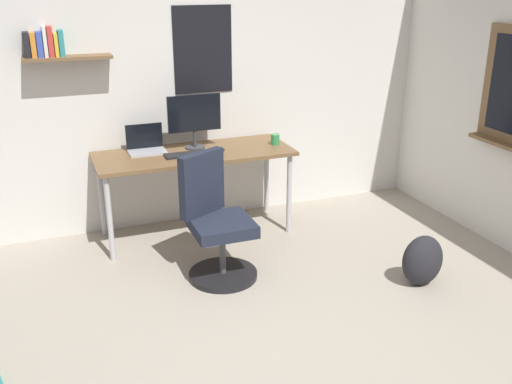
% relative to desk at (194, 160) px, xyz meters
% --- Properties ---
extents(ground_plane, '(5.20, 5.20, 0.00)m').
position_rel_desk_xyz_m(ground_plane, '(-0.08, -2.05, -0.68)').
color(ground_plane, '#9E9384').
rests_on(ground_plane, ground).
extents(wall_back, '(5.00, 0.30, 2.60)m').
position_rel_desk_xyz_m(wall_back, '(-0.09, 0.40, 0.62)').
color(wall_back, silver).
rests_on(wall_back, ground).
extents(desk, '(1.66, 0.65, 0.75)m').
position_rel_desk_xyz_m(desk, '(0.00, 0.00, 0.00)').
color(desk, brown).
rests_on(desk, ground).
extents(office_chair, '(0.55, 0.56, 0.95)m').
position_rel_desk_xyz_m(office_chair, '(-0.06, -0.79, -0.27)').
color(office_chair, black).
rests_on(office_chair, ground).
extents(laptop, '(0.31, 0.21, 0.23)m').
position_rel_desk_xyz_m(laptop, '(-0.37, 0.15, 0.12)').
color(laptop, '#ADAFB5').
rests_on(laptop, desk).
extents(monitor_primary, '(0.46, 0.17, 0.46)m').
position_rel_desk_xyz_m(monitor_primary, '(0.04, 0.10, 0.34)').
color(monitor_primary, '#38383D').
rests_on(monitor_primary, desk).
extents(keyboard, '(0.37, 0.13, 0.02)m').
position_rel_desk_xyz_m(keyboard, '(-0.08, -0.08, 0.08)').
color(keyboard, black).
rests_on(keyboard, desk).
extents(computer_mouse, '(0.10, 0.06, 0.03)m').
position_rel_desk_xyz_m(computer_mouse, '(0.20, -0.08, 0.09)').
color(computer_mouse, '#262628').
rests_on(computer_mouse, desk).
extents(coffee_mug, '(0.08, 0.08, 0.09)m').
position_rel_desk_xyz_m(coffee_mug, '(0.73, -0.03, 0.11)').
color(coffee_mug, '#338C4C').
rests_on(coffee_mug, desk).
extents(backpack, '(0.32, 0.22, 0.39)m').
position_rel_desk_xyz_m(backpack, '(1.30, -1.48, -0.49)').
color(backpack, '#232328').
rests_on(backpack, ground).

